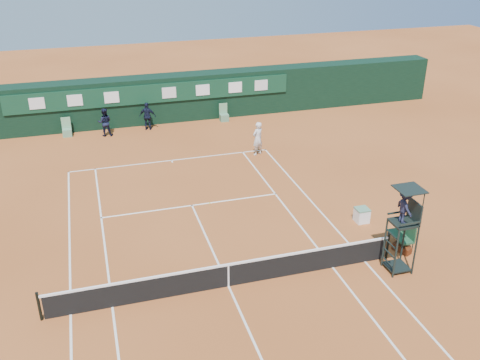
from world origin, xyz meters
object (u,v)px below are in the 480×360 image
at_px(player_bench, 404,233).
at_px(player, 258,139).
at_px(tennis_net, 228,275).
at_px(cooler, 362,215).
at_px(umpire_chair, 405,213).

height_order(player_bench, player, player).
bearing_deg(tennis_net, cooler, 22.58).
relative_size(tennis_net, player_bench, 10.75).
relative_size(umpire_chair, player, 1.77).
height_order(umpire_chair, player, umpire_chair).
bearing_deg(cooler, umpire_chair, -97.43).
xyz_separation_m(umpire_chair, cooler, (0.48, 3.65, -2.13)).
distance_m(umpire_chair, player, 12.35).
xyz_separation_m(player_bench, cooler, (-0.65, 2.23, -0.27)).
relative_size(player_bench, player, 0.62).
distance_m(tennis_net, player_bench, 7.51).
relative_size(cooler, player, 0.33).
height_order(umpire_chair, cooler, umpire_chair).
distance_m(umpire_chair, cooler, 4.26).
bearing_deg(player_bench, tennis_net, -175.30).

